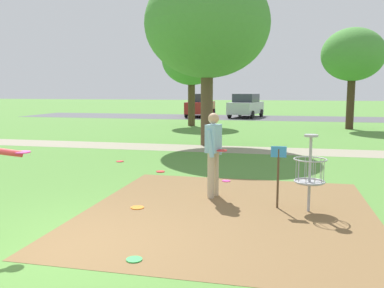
{
  "coord_description": "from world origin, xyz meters",
  "views": [
    {
      "loc": [
        2.93,
        -4.82,
        2.17
      ],
      "look_at": [
        1.01,
        3.7,
        1.0
      ],
      "focal_mm": 38.1,
      "sensor_mm": 36.0,
      "label": 1
    }
  ],
  "objects": [
    {
      "name": "frisbee_scattered_a",
      "position": [
        1.63,
        4.61,
        0.01
      ],
      "size": [
        0.2,
        0.2,
        0.02
      ],
      "primitive_type": "cylinder",
      "color": "#E53D99",
      "rests_on": "ground"
    },
    {
      "name": "ground_plane",
      "position": [
        0.0,
        0.0,
        0.0
      ],
      "size": [
        160.0,
        160.0,
        0.0
      ],
      "primitive_type": "plane",
      "color": "#518438"
    },
    {
      "name": "parked_car_leftmost",
      "position": [
        -3.63,
        27.31,
        0.92
      ],
      "size": [
        2.07,
        4.25,
        1.84
      ],
      "color": "maroon",
      "rests_on": "ground"
    },
    {
      "name": "parking_lot_strip",
      "position": [
        0.0,
        27.06,
        0.0
      ],
      "size": [
        36.0,
        6.0,
        0.01
      ],
      "primitive_type": "cube",
      "color": "#4C4C51",
      "rests_on": "ground"
    },
    {
      "name": "tree_mid_center",
      "position": [
        -0.02,
        10.85,
        4.62
      ],
      "size": [
        4.78,
        4.78,
        6.67
      ],
      "color": "brown",
      "rests_on": "ground"
    },
    {
      "name": "disc_golf_basket",
      "position": [
        3.35,
        2.56,
        0.75
      ],
      "size": [
        0.98,
        0.58,
        1.39
      ],
      "color": "#9E9EA3",
      "rests_on": "ground"
    },
    {
      "name": "frisbee_scattered_b",
      "position": [
        -1.88,
        6.55,
        0.01
      ],
      "size": [
        0.22,
        0.22,
        0.02
      ],
      "primitive_type": "cylinder",
      "color": "red",
      "rests_on": "ground"
    },
    {
      "name": "player_waiting_left",
      "position": [
        1.57,
        3.16,
        0.97
      ],
      "size": [
        0.44,
        0.49,
        1.71
      ],
      "color": "tan",
      "rests_on": "ground"
    },
    {
      "name": "parked_car_center_left",
      "position": [
        0.01,
        27.38,
        0.92
      ],
      "size": [
        2.6,
        4.47,
        1.84
      ],
      "color": "#B2B7BC",
      "rests_on": "ground"
    },
    {
      "name": "dirt_tee_pad",
      "position": [
        2.01,
        2.2,
        0.0
      ],
      "size": [
        5.07,
        5.46,
        0.01
      ],
      "primitive_type": "cube",
      "color": "brown",
      "rests_on": "ground"
    },
    {
      "name": "gravel_path",
      "position": [
        0.0,
        9.86,
        0.0
      ],
      "size": [
        40.0,
        1.78,
        0.0
      ],
      "primitive_type": "cube",
      "color": "gray",
      "rests_on": "ground"
    },
    {
      "name": "tree_near_right",
      "position": [
        6.48,
        18.97,
        4.01
      ],
      "size": [
        3.35,
        3.35,
        5.48
      ],
      "color": "#422D1E",
      "rests_on": "ground"
    },
    {
      "name": "frisbee_far_right",
      "position": [
        0.34,
        2.06,
        0.01
      ],
      "size": [
        0.24,
        0.24,
        0.02
      ],
      "primitive_type": "cylinder",
      "color": "orange",
      "rests_on": "ground"
    },
    {
      "name": "frisbee_near_basket",
      "position": [
        1.11,
        -0.14,
        0.01
      ],
      "size": [
        0.21,
        0.21,
        0.02
      ],
      "primitive_type": "cylinder",
      "color": "green",
      "rests_on": "ground"
    },
    {
      "name": "tree_near_left",
      "position": [
        -2.5,
        19.1,
        3.9
      ],
      "size": [
        3.52,
        3.52,
        5.42
      ],
      "color": "#4C3823",
      "rests_on": "ground"
    },
    {
      "name": "frisbee_far_left",
      "position": [
        -0.22,
        5.35,
        0.01
      ],
      "size": [
        0.23,
        0.23,
        0.02
      ],
      "primitive_type": "cylinder",
      "color": "red",
      "rests_on": "ground"
    }
  ]
}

